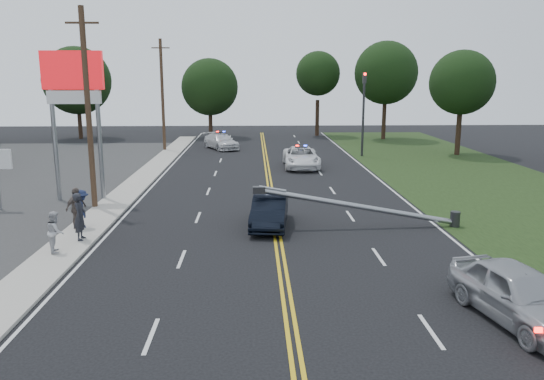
{
  "coord_description": "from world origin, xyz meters",
  "views": [
    {
      "loc": [
        -0.98,
        -14.85,
        6.62
      ],
      "look_at": [
        -0.18,
        8.28,
        1.7
      ],
      "focal_mm": 35.0,
      "sensor_mm": 36.0,
      "label": 1
    }
  ],
  "objects_px": {
    "emergency_b": "(221,141)",
    "utility_pole_far": "(162,95)",
    "waiting_sedan": "(518,294)",
    "traffic_signal": "(364,107)",
    "bystander_d": "(76,208)",
    "crashed_sedan": "(270,211)",
    "bystander_b": "(55,232)",
    "emergency_a": "(301,157)",
    "bystander_a": "(80,216)",
    "utility_pole_mid": "(88,109)",
    "fallen_streetlight": "(370,208)",
    "bystander_c": "(82,209)",
    "pylon_sign": "(74,90)"
  },
  "relations": [
    {
      "from": "emergency_a",
      "to": "bystander_a",
      "type": "height_order",
      "value": "bystander_a"
    },
    {
      "from": "fallen_streetlight",
      "to": "emergency_a",
      "type": "bearing_deg",
      "value": 95.66
    },
    {
      "from": "utility_pole_far",
      "to": "fallen_streetlight",
      "type": "bearing_deg",
      "value": -62.76
    },
    {
      "from": "emergency_b",
      "to": "utility_pole_far",
      "type": "bearing_deg",
      "value": 166.57
    },
    {
      "from": "emergency_a",
      "to": "utility_pole_mid",
      "type": "bearing_deg",
      "value": -133.27
    },
    {
      "from": "utility_pole_mid",
      "to": "crashed_sedan",
      "type": "bearing_deg",
      "value": -22.38
    },
    {
      "from": "crashed_sedan",
      "to": "bystander_c",
      "type": "height_order",
      "value": "bystander_c"
    },
    {
      "from": "pylon_sign",
      "to": "fallen_streetlight",
      "type": "relative_size",
      "value": 0.85
    },
    {
      "from": "traffic_signal",
      "to": "bystander_a",
      "type": "height_order",
      "value": "traffic_signal"
    },
    {
      "from": "pylon_sign",
      "to": "emergency_b",
      "type": "bearing_deg",
      "value": 73.14
    },
    {
      "from": "utility_pole_far",
      "to": "waiting_sedan",
      "type": "distance_m",
      "value": 38.89
    },
    {
      "from": "bystander_c",
      "to": "fallen_streetlight",
      "type": "bearing_deg",
      "value": -114.33
    },
    {
      "from": "bystander_b",
      "to": "bystander_c",
      "type": "bearing_deg",
      "value": -16.32
    },
    {
      "from": "bystander_c",
      "to": "bystander_d",
      "type": "relative_size",
      "value": 0.92
    },
    {
      "from": "bystander_b",
      "to": "emergency_a",
      "type": "bearing_deg",
      "value": -46.69
    },
    {
      "from": "pylon_sign",
      "to": "emergency_b",
      "type": "relative_size",
      "value": 1.6
    },
    {
      "from": "utility_pole_mid",
      "to": "bystander_c",
      "type": "xyz_separation_m",
      "value": [
        0.62,
        -3.89,
        -4.12
      ]
    },
    {
      "from": "pylon_sign",
      "to": "bystander_c",
      "type": "relative_size",
      "value": 4.76
    },
    {
      "from": "waiting_sedan",
      "to": "emergency_b",
      "type": "relative_size",
      "value": 0.94
    },
    {
      "from": "traffic_signal",
      "to": "bystander_d",
      "type": "bearing_deg",
      "value": -127.69
    },
    {
      "from": "fallen_streetlight",
      "to": "utility_pole_far",
      "type": "relative_size",
      "value": 0.94
    },
    {
      "from": "waiting_sedan",
      "to": "bystander_c",
      "type": "relative_size",
      "value": 2.79
    },
    {
      "from": "utility_pole_far",
      "to": "bystander_d",
      "type": "distance_m",
      "value": 26.41
    },
    {
      "from": "crashed_sedan",
      "to": "bystander_a",
      "type": "height_order",
      "value": "bystander_a"
    },
    {
      "from": "traffic_signal",
      "to": "bystander_b",
      "type": "relative_size",
      "value": 4.46
    },
    {
      "from": "fallen_streetlight",
      "to": "emergency_b",
      "type": "height_order",
      "value": "fallen_streetlight"
    },
    {
      "from": "fallen_streetlight",
      "to": "bystander_d",
      "type": "relative_size",
      "value": 5.11
    },
    {
      "from": "pylon_sign",
      "to": "emergency_a",
      "type": "distance_m",
      "value": 17.49
    },
    {
      "from": "crashed_sedan",
      "to": "bystander_a",
      "type": "xyz_separation_m",
      "value": [
        -7.78,
        -2.1,
        0.38
      ]
    },
    {
      "from": "bystander_b",
      "to": "waiting_sedan",
      "type": "bearing_deg",
      "value": -129.84
    },
    {
      "from": "pylon_sign",
      "to": "waiting_sedan",
      "type": "xyz_separation_m",
      "value": [
        16.77,
        -15.43,
        -5.2
      ]
    },
    {
      "from": "fallen_streetlight",
      "to": "emergency_a",
      "type": "distance_m",
      "value": 16.47
    },
    {
      "from": "traffic_signal",
      "to": "bystander_c",
      "type": "bearing_deg",
      "value": -127.63
    },
    {
      "from": "emergency_b",
      "to": "bystander_a",
      "type": "xyz_separation_m",
      "value": [
        -3.98,
        -28.94,
        0.37
      ]
    },
    {
      "from": "utility_pole_mid",
      "to": "crashed_sedan",
      "type": "xyz_separation_m",
      "value": [
        8.91,
        -3.67,
        -4.37
      ]
    },
    {
      "from": "bystander_a",
      "to": "fallen_streetlight",
      "type": "bearing_deg",
      "value": -84.1
    },
    {
      "from": "waiting_sedan",
      "to": "emergency_b",
      "type": "xyz_separation_m",
      "value": [
        -10.35,
        36.59,
        -0.07
      ]
    },
    {
      "from": "utility_pole_mid",
      "to": "utility_pole_far",
      "type": "height_order",
      "value": "same"
    },
    {
      "from": "crashed_sedan",
      "to": "bystander_b",
      "type": "distance_m",
      "value": 9.0
    },
    {
      "from": "emergency_b",
      "to": "bystander_b",
      "type": "distance_m",
      "value": 30.78
    },
    {
      "from": "waiting_sedan",
      "to": "emergency_a",
      "type": "height_order",
      "value": "waiting_sedan"
    },
    {
      "from": "utility_pole_far",
      "to": "bystander_b",
      "type": "distance_m",
      "value": 29.6
    },
    {
      "from": "crashed_sedan",
      "to": "bystander_a",
      "type": "distance_m",
      "value": 8.07
    },
    {
      "from": "crashed_sedan",
      "to": "bystander_c",
      "type": "distance_m",
      "value": 8.3
    },
    {
      "from": "emergency_a",
      "to": "bystander_b",
      "type": "bearing_deg",
      "value": -119.13
    },
    {
      "from": "emergency_b",
      "to": "waiting_sedan",
      "type": "bearing_deg",
      "value": -100.45
    },
    {
      "from": "utility_pole_mid",
      "to": "traffic_signal",
      "type": "bearing_deg",
      "value": 45.8
    },
    {
      "from": "emergency_a",
      "to": "bystander_d",
      "type": "relative_size",
      "value": 3.02
    },
    {
      "from": "fallen_streetlight",
      "to": "emergency_b",
      "type": "bearing_deg",
      "value": 106.94
    },
    {
      "from": "pylon_sign",
      "to": "bystander_a",
      "type": "xyz_separation_m",
      "value": [
        2.43,
        -7.77,
        -4.9
      ]
    }
  ]
}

